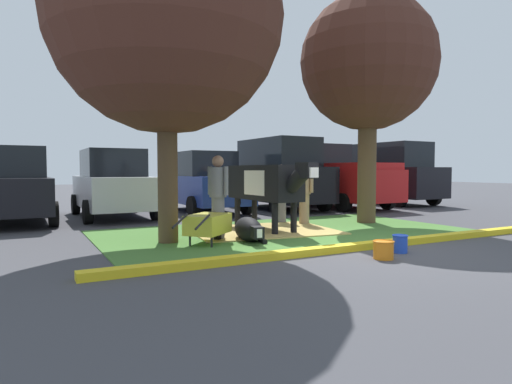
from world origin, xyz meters
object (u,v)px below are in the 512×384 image
hatchback_white (12,186)px  pickup_truck_black (333,178)px  calf_lying (249,230)px  suv_black (278,174)px  sedan_blue (203,183)px  shade_tree_left (166,16)px  person_visitor_near (281,192)px  shade_tree_right (368,64)px  cow_holstein (266,183)px  person_visitor_far (304,193)px  person_handler (218,195)px  bucket_orange (383,249)px  suv_dark_grey (389,173)px  sedan_silver (113,184)px  bucket_blue (400,243)px  wheelbarrow (209,224)px

hatchback_white → pickup_truck_black: pickup_truck_black is taller
calf_lying → suv_black: bearing=54.3°
sedan_blue → pickup_truck_black: bearing=-5.0°
shade_tree_left → person_visitor_near: (3.56, 1.63, -3.49)m
person_visitor_near → sedan_blue: sedan_blue is taller
shade_tree_right → person_visitor_near: bearing=153.3°
cow_holstein → suv_black: (3.15, 4.70, 0.16)m
suv_black → pickup_truck_black: 2.37m
person_visitor_far → hatchback_white: hatchback_white is taller
calf_lying → person_handler: (-0.48, 0.43, 0.68)m
shade_tree_left → bucket_orange: bearing=-50.3°
suv_dark_grey → shade_tree_right: bearing=-139.7°
bucket_orange → suv_dark_grey: suv_dark_grey is taller
person_handler → sedan_silver: size_ratio=0.39×
bucket_blue → sedan_blue: sedan_blue is taller
suv_black → shade_tree_left: bearing=-137.0°
sedan_silver → sedan_blue: size_ratio=1.00×
shade_tree_right → bucket_blue: size_ratio=19.58×
bucket_orange → suv_dark_grey: (8.47, 8.31, 1.12)m
person_visitor_far → bucket_orange: person_visitor_far is taller
shade_tree_right → hatchback_white: 9.97m
suv_black → sedan_blue: bearing=174.1°
bucket_orange → hatchback_white: (-5.28, 8.18, 0.83)m
shade_tree_left → person_handler: bearing=-8.6°
suv_black → person_visitor_near: bearing=-119.9°
sedan_blue → suv_black: bearing=-5.9°
person_visitor_near → suv_black: size_ratio=0.34×
wheelbarrow → shade_tree_right: bearing=13.1°
pickup_truck_black → shade_tree_left: bearing=-147.5°
wheelbarrow → suv_dark_grey: bearing=29.0°
shade_tree_left → cow_holstein: size_ratio=2.09×
shade_tree_right → suv_dark_grey: shade_tree_right is taller
bucket_orange → suv_dark_grey: bearing=44.5°
cow_holstein → wheelbarrow: size_ratio=2.27×
shade_tree_left → hatchback_white: shade_tree_left is taller
sedan_blue → suv_black: (2.75, -0.29, 0.29)m
person_handler → bucket_blue: person_handler is taller
calf_lying → suv_dark_grey: (9.58, 5.80, 1.03)m
cow_holstein → person_handler: (-1.52, -0.72, -0.19)m
shade_tree_right → wheelbarrow: shade_tree_right is taller
bucket_orange → sedan_blue: 8.69m
calf_lying → person_handler: bearing=138.0°
person_handler → suv_dark_grey: 11.41m
shade_tree_right → bucket_orange: shade_tree_right is taller
shade_tree_right → person_visitor_far: 3.79m
bucket_orange → sedan_blue: bearing=87.8°
calf_lying → person_visitor_far: person_visitor_far is taller
suv_black → pickup_truck_black: size_ratio=0.85×
shade_tree_right → person_visitor_far: size_ratio=3.85×
person_handler → suv_black: size_ratio=0.37×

